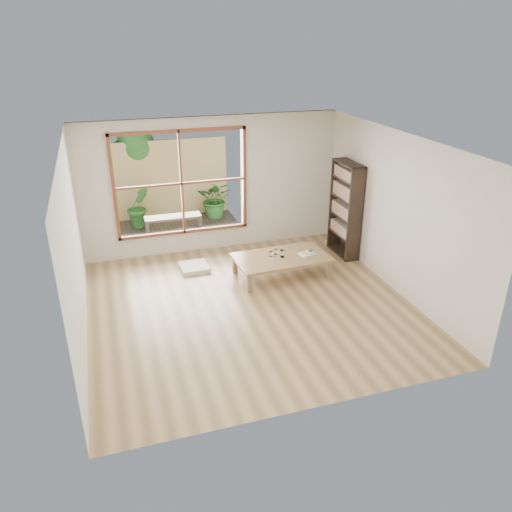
{
  "coord_description": "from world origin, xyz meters",
  "views": [
    {
      "loc": [
        -2.02,
        -6.64,
        4.03
      ],
      "look_at": [
        0.3,
        0.64,
        0.55
      ],
      "focal_mm": 35.0,
      "sensor_mm": 36.0,
      "label": 1
    }
  ],
  "objects_px": {
    "low_table": "(281,259)",
    "food_tray": "(308,253)",
    "garden_bench": "(173,219)",
    "bookshelf": "(346,210)"
  },
  "relations": [
    {
      "from": "low_table",
      "to": "food_tray",
      "type": "bearing_deg",
      "value": -7.02
    },
    {
      "from": "low_table",
      "to": "garden_bench",
      "type": "distance_m",
      "value": 2.99
    },
    {
      "from": "bookshelf",
      "to": "garden_bench",
      "type": "relative_size",
      "value": 1.52
    },
    {
      "from": "food_tray",
      "to": "bookshelf",
      "type": "bearing_deg",
      "value": 19.51
    },
    {
      "from": "low_table",
      "to": "garden_bench",
      "type": "height_order",
      "value": "garden_bench"
    },
    {
      "from": "low_table",
      "to": "garden_bench",
      "type": "xyz_separation_m",
      "value": [
        -1.52,
        2.57,
        0.02
      ]
    },
    {
      "from": "bookshelf",
      "to": "garden_bench",
      "type": "distance_m",
      "value": 3.67
    },
    {
      "from": "low_table",
      "to": "bookshelf",
      "type": "distance_m",
      "value": 1.68
    },
    {
      "from": "food_tray",
      "to": "garden_bench",
      "type": "height_order",
      "value": "food_tray"
    },
    {
      "from": "low_table",
      "to": "food_tray",
      "type": "relative_size",
      "value": 5.33
    }
  ]
}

